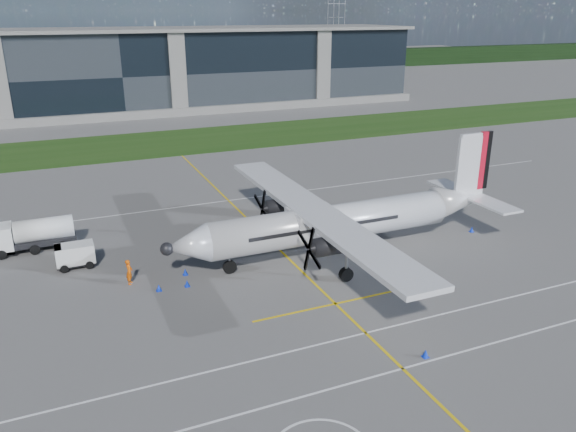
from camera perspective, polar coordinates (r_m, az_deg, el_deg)
ground at (r=79.11m, az=-12.99°, el=5.93°), size 400.00×400.00×0.00m
grass_strip at (r=86.79m, az=-14.01°, el=7.10°), size 400.00×18.00×0.04m
terminal_building at (r=117.00m, az=-17.14°, el=13.78°), size 120.00×20.00×15.00m
tree_line at (r=176.90m, az=-19.45°, el=13.95°), size 400.00×6.00×6.00m
pylon_east at (r=210.13m, az=4.90°, el=19.06°), size 9.00×4.60×30.00m
yellow_taxiway_centerline at (r=52.00m, az=-3.41°, el=-1.00°), size 0.20×70.00×0.01m
white_lane_line at (r=31.59m, az=6.88°, el=-16.39°), size 90.00×0.15×0.01m
turboprop_aircraft at (r=44.83m, az=5.66°, el=1.52°), size 28.86×29.93×8.98m
fuel_tanker_truck at (r=50.87m, az=-25.15°, el=-1.87°), size 7.07×2.30×2.65m
baggage_tug at (r=46.50m, az=-20.79°, el=-3.79°), size 3.04×1.83×1.83m
ground_crew_person at (r=42.35m, az=-15.85°, el=-5.31°), size 0.91×1.05×2.17m
safety_cone_fwd at (r=41.15m, az=-12.99°, el=-7.11°), size 0.36×0.36×0.50m
safety_cone_nose_port at (r=41.36m, az=-10.21°, el=-6.75°), size 0.36×0.36×0.50m
safety_cone_portwing at (r=34.05m, az=13.79°, el=-13.40°), size 0.36×0.36×0.50m
safety_cone_nose_stbd at (r=43.11m, az=-10.40°, el=-5.60°), size 0.36×0.36×0.50m
safety_cone_tail at (r=53.06m, az=18.16°, el=-1.29°), size 0.36×0.36×0.50m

